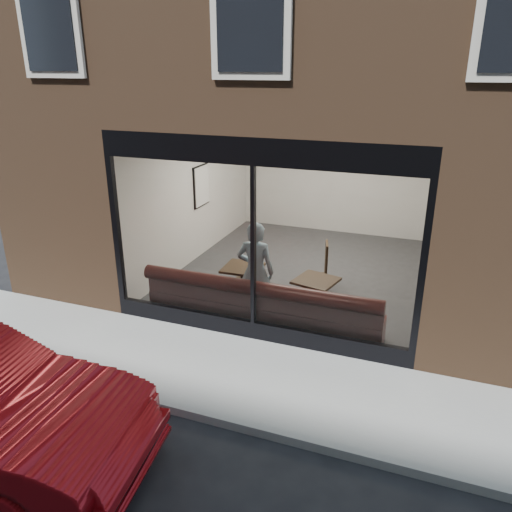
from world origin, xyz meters
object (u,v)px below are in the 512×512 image
at_px(cafe_table_left, 243,268).
at_px(cafe_table_right, 316,281).
at_px(cafe_chair_right, 316,277).
at_px(banquette, 262,315).
at_px(cafe_chair_left, 247,277).
at_px(person, 255,272).

height_order(cafe_table_left, cafe_table_right, same).
bearing_deg(cafe_chair_right, cafe_table_right, 88.67).
height_order(banquette, cafe_table_right, cafe_table_right).
distance_m(cafe_table_right, cafe_chair_left, 1.84).
relative_size(cafe_table_left, cafe_chair_right, 1.63).
relative_size(cafe_table_right, cafe_chair_left, 1.60).
xyz_separation_m(person, cafe_table_right, (0.98, 0.30, -0.14)).
bearing_deg(cafe_chair_left, cafe_table_left, 87.15).
bearing_deg(cafe_table_left, person, -45.31).
distance_m(cafe_chair_left, cafe_chair_right, 1.36).
distance_m(person, cafe_chair_left, 1.41).
xyz_separation_m(cafe_table_left, cafe_chair_right, (1.06, 1.21, -0.50)).
bearing_deg(person, cafe_table_left, -50.62).
distance_m(person, cafe_table_right, 1.03).
relative_size(banquette, person, 2.28).
xyz_separation_m(banquette, cafe_chair_left, (-0.81, 1.36, 0.01)).
distance_m(banquette, cafe_chair_right, 1.91).
xyz_separation_m(cafe_chair_left, cafe_chair_right, (1.26, 0.50, 0.00)).
height_order(banquette, cafe_chair_left, banquette).
height_order(person, cafe_table_right, person).
relative_size(cafe_chair_left, cafe_chair_right, 1.00).
xyz_separation_m(cafe_table_left, cafe_chair_left, (-0.21, 0.71, -0.50)).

